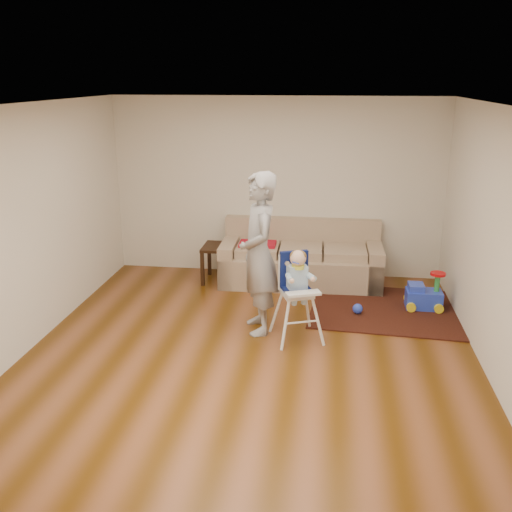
# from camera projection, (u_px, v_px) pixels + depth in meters

# --- Properties ---
(ground) EXTENTS (5.50, 5.50, 0.00)m
(ground) POSITION_uv_depth(u_px,v_px,m) (251.00, 351.00, 6.45)
(ground) COLOR #4F2C08
(ground) RESTS_ON ground
(room_envelope) EXTENTS (5.04, 5.52, 2.72)m
(room_envelope) POSITION_uv_depth(u_px,v_px,m) (257.00, 178.00, 6.38)
(room_envelope) COLOR silver
(room_envelope) RESTS_ON ground
(sofa) EXTENTS (2.37, 1.00, 0.91)m
(sofa) POSITION_uv_depth(u_px,v_px,m) (301.00, 254.00, 8.44)
(sofa) COLOR gray
(sofa) RESTS_ON ground
(side_table) EXTENTS (0.55, 0.55, 0.55)m
(side_table) POSITION_uv_depth(u_px,v_px,m) (222.00, 263.00, 8.58)
(side_table) COLOR black
(side_table) RESTS_ON ground
(area_rug) EXTENTS (2.30, 1.79, 0.02)m
(area_rug) POSITION_uv_depth(u_px,v_px,m) (395.00, 310.00, 7.56)
(area_rug) COLOR black
(area_rug) RESTS_ON ground
(ride_on_toy) EXTENTS (0.46, 0.33, 0.51)m
(ride_on_toy) POSITION_uv_depth(u_px,v_px,m) (424.00, 290.00, 7.53)
(ride_on_toy) COLOR blue
(ride_on_toy) RESTS_ON area_rug
(toy_ball) EXTENTS (0.13, 0.13, 0.13)m
(toy_ball) POSITION_uv_depth(u_px,v_px,m) (358.00, 309.00, 7.40)
(toy_ball) COLOR blue
(toy_ball) RESTS_ON area_rug
(high_chair) EXTENTS (0.66, 0.66, 1.10)m
(high_chair) POSITION_uv_depth(u_px,v_px,m) (297.00, 297.00, 6.60)
(high_chair) COLOR white
(high_chair) RESTS_ON ground
(adult) EXTENTS (0.66, 0.82, 1.94)m
(adult) POSITION_uv_depth(u_px,v_px,m) (259.00, 254.00, 6.70)
(adult) COLOR gray
(adult) RESTS_ON ground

